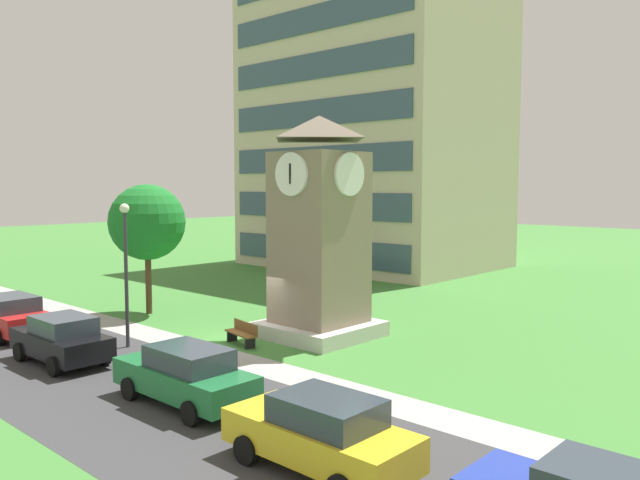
{
  "coord_description": "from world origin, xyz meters",
  "views": [
    {
      "loc": [
        19.26,
        -16.24,
        6.21
      ],
      "look_at": [
        0.88,
        3.7,
        3.87
      ],
      "focal_mm": 35.72,
      "sensor_mm": 36.0,
      "label": 1
    }
  ],
  "objects_px": {
    "clock_tower": "(319,240)",
    "parked_car_red": "(9,315)",
    "parked_car_green": "(185,375)",
    "park_bench": "(242,333)",
    "tree_streetside": "(147,222)",
    "parked_car_black": "(62,339)",
    "parked_car_yellow": "(321,432)",
    "street_lamp": "(126,258)"
  },
  "relations": [
    {
      "from": "tree_streetside",
      "to": "parked_car_yellow",
      "type": "distance_m",
      "value": 19.32
    },
    {
      "from": "street_lamp",
      "to": "parked_car_green",
      "type": "xyz_separation_m",
      "value": [
        7.01,
        -2.31,
        -2.59
      ]
    },
    {
      "from": "street_lamp",
      "to": "park_bench",
      "type": "bearing_deg",
      "value": 47.3
    },
    {
      "from": "clock_tower",
      "to": "street_lamp",
      "type": "distance_m",
      "value": 7.59
    },
    {
      "from": "parked_car_black",
      "to": "parked_car_yellow",
      "type": "bearing_deg",
      "value": -0.24
    },
    {
      "from": "street_lamp",
      "to": "parked_car_red",
      "type": "bearing_deg",
      "value": -156.01
    },
    {
      "from": "parked_car_black",
      "to": "parked_car_green",
      "type": "xyz_separation_m",
      "value": [
        6.66,
        0.45,
        0.0
      ]
    },
    {
      "from": "clock_tower",
      "to": "parked_car_yellow",
      "type": "relative_size",
      "value": 1.99
    },
    {
      "from": "tree_streetside",
      "to": "clock_tower",
      "type": "bearing_deg",
      "value": 13.21
    },
    {
      "from": "park_bench",
      "to": "tree_streetside",
      "type": "relative_size",
      "value": 0.3
    },
    {
      "from": "tree_streetside",
      "to": "parked_car_red",
      "type": "xyz_separation_m",
      "value": [
        -0.24,
        -6.45,
        -3.56
      ]
    },
    {
      "from": "clock_tower",
      "to": "park_bench",
      "type": "distance_m",
      "value": 4.82
    },
    {
      "from": "clock_tower",
      "to": "parked_car_red",
      "type": "height_order",
      "value": "clock_tower"
    },
    {
      "from": "park_bench",
      "to": "tree_streetside",
      "type": "height_order",
      "value": "tree_streetside"
    },
    {
      "from": "street_lamp",
      "to": "parked_car_black",
      "type": "distance_m",
      "value": 3.8
    },
    {
      "from": "clock_tower",
      "to": "parked_car_green",
      "type": "bearing_deg",
      "value": -72.07
    },
    {
      "from": "street_lamp",
      "to": "parked_car_yellow",
      "type": "height_order",
      "value": "street_lamp"
    },
    {
      "from": "park_bench",
      "to": "parked_car_black",
      "type": "distance_m",
      "value": 6.53
    },
    {
      "from": "tree_streetside",
      "to": "parked_car_black",
      "type": "relative_size",
      "value": 1.46
    },
    {
      "from": "clock_tower",
      "to": "tree_streetside",
      "type": "xyz_separation_m",
      "value": [
        -9.24,
        -2.17,
        0.46
      ]
    },
    {
      "from": "parked_car_red",
      "to": "parked_car_yellow",
      "type": "height_order",
      "value": "same"
    },
    {
      "from": "parked_car_black",
      "to": "parked_car_yellow",
      "type": "height_order",
      "value": "same"
    },
    {
      "from": "street_lamp",
      "to": "parked_car_yellow",
      "type": "xyz_separation_m",
      "value": [
        12.67,
        -2.81,
        -2.59
      ]
    },
    {
      "from": "parked_car_red",
      "to": "parked_car_black",
      "type": "relative_size",
      "value": 1.09
    },
    {
      "from": "clock_tower",
      "to": "parked_car_red",
      "type": "xyz_separation_m",
      "value": [
        -9.48,
        -8.62,
        -3.1
      ]
    },
    {
      "from": "parked_car_red",
      "to": "park_bench",
      "type": "bearing_deg",
      "value": 34.04
    },
    {
      "from": "parked_car_black",
      "to": "parked_car_green",
      "type": "bearing_deg",
      "value": 3.84
    },
    {
      "from": "park_bench",
      "to": "parked_car_green",
      "type": "relative_size",
      "value": 0.39
    },
    {
      "from": "parked_car_red",
      "to": "parked_car_green",
      "type": "distance_m",
      "value": 12.26
    },
    {
      "from": "tree_streetside",
      "to": "parked_car_green",
      "type": "height_order",
      "value": "tree_streetside"
    },
    {
      "from": "clock_tower",
      "to": "parked_car_yellow",
      "type": "height_order",
      "value": "clock_tower"
    },
    {
      "from": "parked_car_red",
      "to": "parked_car_black",
      "type": "bearing_deg",
      "value": -4.25
    },
    {
      "from": "tree_streetside",
      "to": "parked_car_yellow",
      "type": "bearing_deg",
      "value": -21.37
    },
    {
      "from": "street_lamp",
      "to": "parked_car_yellow",
      "type": "relative_size",
      "value": 1.22
    },
    {
      "from": "park_bench",
      "to": "parked_car_yellow",
      "type": "relative_size",
      "value": 0.41
    },
    {
      "from": "clock_tower",
      "to": "tree_streetside",
      "type": "distance_m",
      "value": 9.5
    },
    {
      "from": "clock_tower",
      "to": "parked_car_red",
      "type": "distance_m",
      "value": 13.19
    },
    {
      "from": "parked_car_yellow",
      "to": "clock_tower",
      "type": "bearing_deg",
      "value": 132.9
    },
    {
      "from": "tree_streetside",
      "to": "parked_car_red",
      "type": "relative_size",
      "value": 1.34
    },
    {
      "from": "parked_car_red",
      "to": "parked_car_green",
      "type": "relative_size",
      "value": 0.98
    },
    {
      "from": "street_lamp",
      "to": "parked_car_red",
      "type": "distance_m",
      "value": 6.31
    },
    {
      "from": "parked_car_yellow",
      "to": "parked_car_green",
      "type": "bearing_deg",
      "value": 174.98
    }
  ]
}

